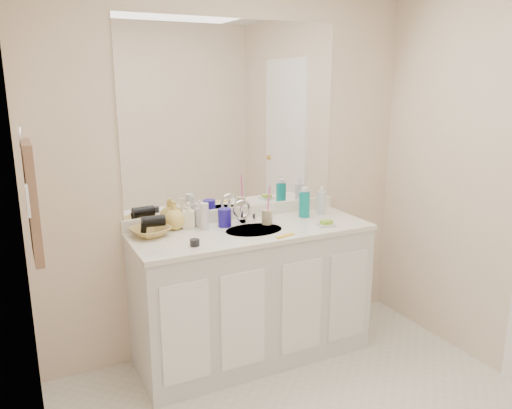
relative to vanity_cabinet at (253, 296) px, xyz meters
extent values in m
cube|color=beige|center=(0.00, 0.28, 0.77)|extent=(2.60, 0.02, 2.40)
cube|color=beige|center=(-1.30, -1.02, 0.77)|extent=(0.02, 2.60, 2.40)
cube|color=silver|center=(0.00, 0.00, 0.00)|extent=(1.50, 0.55, 0.85)
cube|color=white|center=(0.00, 0.00, 0.44)|extent=(1.52, 0.57, 0.03)
cube|color=white|center=(0.00, 0.26, 0.50)|extent=(1.52, 0.03, 0.08)
cylinder|color=beige|center=(0.00, -0.02, 0.44)|extent=(0.37, 0.37, 0.02)
cylinder|color=silver|center=(0.00, 0.16, 0.51)|extent=(0.02, 0.02, 0.11)
cube|color=white|center=(0.00, 0.27, 1.14)|extent=(1.48, 0.01, 1.20)
cylinder|color=#211593|center=(-0.13, 0.13, 0.51)|extent=(0.09, 0.09, 0.12)
cylinder|color=tan|center=(0.13, 0.06, 0.50)|extent=(0.08, 0.08, 0.09)
cylinder|color=#F23FA5|center=(0.14, 0.06, 0.60)|extent=(0.01, 0.04, 0.20)
cylinder|color=#0B8581|center=(0.44, 0.10, 0.54)|extent=(0.09, 0.09, 0.17)
cylinder|color=silver|center=(0.59, 0.12, 0.53)|extent=(0.07, 0.07, 0.16)
cube|color=silver|center=(0.46, -0.15, 0.46)|extent=(0.12, 0.10, 0.01)
cube|color=#90CB31|center=(0.46, -0.15, 0.48)|extent=(0.07, 0.05, 0.03)
cube|color=#F3AE19|center=(0.11, -0.22, 0.46)|extent=(0.14, 0.06, 0.01)
cylinder|color=black|center=(-0.44, -0.15, 0.47)|extent=(0.06, 0.06, 0.04)
cylinder|color=silver|center=(-0.27, 0.12, 0.54)|extent=(0.06, 0.06, 0.17)
imported|color=silver|center=(-0.27, 0.21, 0.54)|extent=(0.08, 0.08, 0.17)
imported|color=#FFF3CF|center=(-0.35, 0.20, 0.54)|extent=(0.10, 0.10, 0.17)
imported|color=#E4C158|center=(-0.44, 0.22, 0.54)|extent=(0.18, 0.18, 0.18)
imported|color=#B59149|center=(-0.61, 0.14, 0.48)|extent=(0.28, 0.28, 0.06)
cylinder|color=black|center=(-0.59, 0.14, 0.54)|extent=(0.14, 0.08, 0.07)
torus|color=silver|center=(-1.27, -0.25, 1.12)|extent=(0.01, 0.11, 0.11)
cube|color=brown|center=(-1.25, -0.25, 0.82)|extent=(0.04, 0.32, 0.55)
cube|color=white|center=(-1.27, -0.45, 0.88)|extent=(0.01, 0.08, 0.13)
camera|label=1|loc=(-1.32, -2.70, 1.37)|focal=35.00mm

